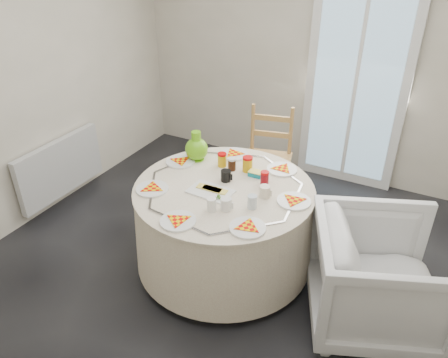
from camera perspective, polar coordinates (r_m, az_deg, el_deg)
The scene contains 14 objects.
floor at distance 3.57m, azimuth 0.59°, elevation -12.38°, with size 4.00×4.00×0.00m, color black.
wall_back at distance 4.63m, azimuth 12.57°, elevation 15.68°, with size 4.00×0.02×2.60m, color #BCB5A3.
wall_left at distance 4.11m, azimuth -25.48°, elevation 11.63°, with size 0.02×4.00×2.60m, color #BCB5A3.
glass_door at distance 4.57m, azimuth 16.90°, elevation 11.61°, with size 1.00×0.08×2.10m, color silver.
radiator at distance 4.52m, azimuth -20.55°, elevation 1.42°, with size 0.07×1.00×0.55m, color silver.
table at distance 3.45m, azimuth 0.00°, elevation -6.10°, with size 1.39×1.39×0.70m, color #E9E5C3.
wooden_chair at distance 4.19m, azimuth 5.69°, elevation 2.41°, with size 0.43×0.41×0.97m, color tan, non-canonical shape.
armchair at distance 3.15m, azimuth 19.55°, elevation -12.03°, with size 0.84×0.79×0.86m, color silver.
place_settings at distance 3.23m, azimuth 0.00°, elevation -0.46°, with size 1.30×1.30×0.02m, color white, non-canonical shape.
jar_cluster at distance 3.38m, azimuth 2.31°, elevation 1.98°, with size 0.47×0.24×0.14m, color #89610B, non-canonical shape.
butter_tub at distance 3.38m, azimuth 4.17°, elevation 1.25°, with size 0.11×0.08×0.04m, color #0B7A8C.
green_pitcher at distance 3.58m, azimuth -3.63°, elevation 4.60°, with size 0.19×0.19×0.24m, color #5EB212, non-canonical shape.
cheese_platter at distance 3.17m, azimuth -1.79°, elevation -1.06°, with size 0.32×0.21×0.04m, color white, non-canonical shape.
mugs_glasses at distance 3.13m, azimuth 2.14°, elevation -0.71°, with size 0.59×0.59×0.11m, color #A5A5A5, non-canonical shape.
Camera 1 is at (1.19, -2.33, 2.43)m, focal length 35.00 mm.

